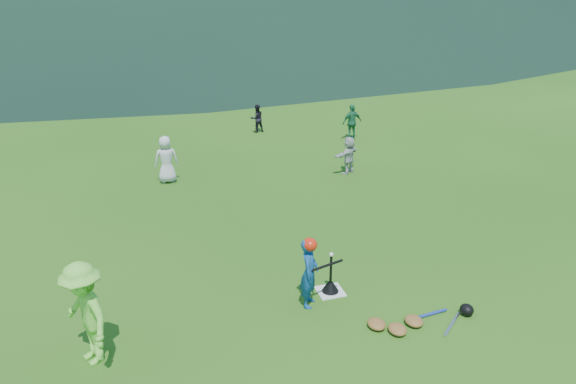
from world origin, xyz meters
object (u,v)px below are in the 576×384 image
at_px(batter_child, 309,273).
at_px(adult_coach, 85,314).
at_px(batting_tee, 330,285).
at_px(fielder_a, 166,159).
at_px(fielder_d, 349,155).
at_px(equipment_pile, 414,321).
at_px(fielder_b, 257,118).
at_px(home_plate, 330,291).
at_px(fielder_c, 352,122).

height_order(batter_child, adult_coach, adult_coach).
bearing_deg(batting_tee, batter_child, -152.68).
height_order(fielder_a, fielder_d, fielder_a).
xyz_separation_m(fielder_a, equipment_pile, (3.07, -7.47, -0.55)).
height_order(fielder_a, batting_tee, fielder_a).
bearing_deg(batter_child, adult_coach, 126.51).
bearing_deg(fielder_d, batter_child, 28.20).
xyz_separation_m(adult_coach, fielder_b, (5.15, 10.66, -0.32)).
relative_size(batter_child, fielder_a, 0.98).
distance_m(batter_child, fielder_d, 6.46).
distance_m(fielder_b, equipment_pile, 11.28).
xyz_separation_m(home_plate, equipment_pile, (0.93, -1.28, 0.06)).
xyz_separation_m(fielder_a, fielder_b, (3.36, 3.80, -0.15)).
xyz_separation_m(fielder_b, batting_tee, (-1.22, -9.99, -0.34)).
xyz_separation_m(home_plate, fielder_b, (1.22, 9.99, 0.46)).
bearing_deg(equipment_pile, fielder_d, 75.94).
xyz_separation_m(fielder_d, batting_tee, (-2.61, -5.43, -0.38)).
height_order(fielder_d, equipment_pile, fielder_d).
xyz_separation_m(batter_child, equipment_pile, (1.41, -1.04, -0.54)).
distance_m(batter_child, fielder_b, 10.37).
relative_size(fielder_b, fielder_c, 0.81).
height_order(fielder_b, fielder_c, fielder_c).
relative_size(fielder_a, batting_tee, 1.81).
bearing_deg(batting_tee, fielder_d, 64.33).
bearing_deg(fielder_d, fielder_a, -42.33).
height_order(batter_child, batting_tee, batter_child).
relative_size(home_plate, fielder_b, 0.48).
distance_m(adult_coach, fielder_d, 8.95).
distance_m(home_plate, fielder_b, 10.07).
xyz_separation_m(home_plate, fielder_c, (3.91, 8.25, 0.56)).
bearing_deg(fielder_b, batter_child, 71.92).
bearing_deg(batter_child, fielder_d, 0.98).
height_order(batting_tee, equipment_pile, batting_tee).
bearing_deg(batting_tee, fielder_a, 109.12).
xyz_separation_m(fielder_b, equipment_pile, (-0.29, -11.27, -0.40)).
bearing_deg(equipment_pile, fielder_a, 112.37).
height_order(adult_coach, fielder_b, adult_coach).
relative_size(fielder_a, fielder_c, 1.07).
bearing_deg(equipment_pile, adult_coach, 172.83).
bearing_deg(fielder_b, equipment_pile, 79.86).
bearing_deg(equipment_pile, fielder_b, 88.54).
distance_m(batter_child, fielder_a, 6.65).
xyz_separation_m(adult_coach, batting_tee, (3.94, 0.67, -0.66)).
relative_size(home_plate, fielder_d, 0.44).
xyz_separation_m(adult_coach, fielder_c, (7.85, 8.92, -0.22)).
height_order(fielder_b, batting_tee, fielder_b).
relative_size(batter_child, batting_tee, 1.78).
height_order(fielder_c, batting_tee, fielder_c).
relative_size(home_plate, batting_tee, 0.66).
bearing_deg(fielder_a, adult_coach, 76.71).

